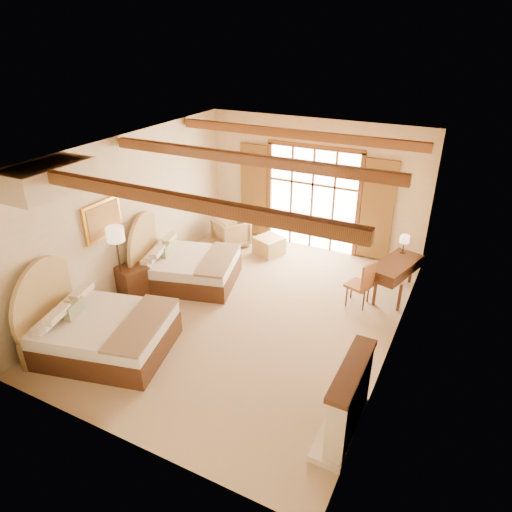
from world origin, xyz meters
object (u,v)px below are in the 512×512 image
Objects in this scene: bed_far at (183,264)px; nightstand at (133,281)px; bed_near at (97,327)px; desk at (394,277)px; armchair at (231,232)px.

bed_far reaches higher than nightstand.
bed_near is 1.05× the size of bed_far.
bed_far is at bearing -144.68° from desk.
bed_far is 2.04m from armchair.
nightstand is at bearing -134.41° from bed_far.
bed_far reaches higher than desk.
bed_far is 3.71× the size of nightstand.
nightstand is at bearing 108.61° from armchair.
bed_far is 1.14m from nightstand.
desk is (4.27, 1.54, -0.01)m from bed_far.
armchair is (0.06, 2.04, -0.04)m from bed_far.
bed_near reaches higher than nightstand.
armchair is (-0.01, 4.68, -0.06)m from bed_near.
nightstand is at bearing 96.80° from bed_near.
nightstand is 3.10m from armchair.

